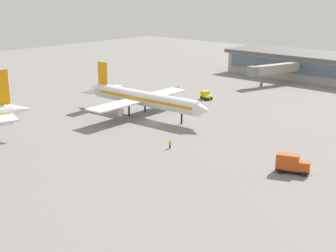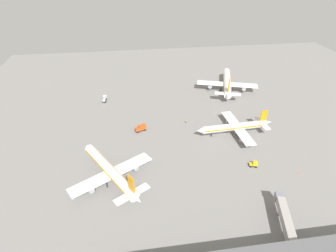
{
  "view_description": "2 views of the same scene",
  "coord_description": "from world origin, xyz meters",
  "px_view_note": "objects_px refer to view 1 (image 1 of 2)",
  "views": [
    {
      "loc": [
        -75.63,
        77.31,
        30.63
      ],
      "look_at": [
        -15.72,
        12.3,
        4.89
      ],
      "focal_mm": 51.55,
      "sensor_mm": 36.0,
      "label": 1
    },
    {
      "loc": [
        -42.17,
        -108.88,
        75.86
      ],
      "look_at": [
        -25.81,
        3.88,
        3.47
      ],
      "focal_mm": 29.15,
      "sensor_mm": 36.0,
      "label": 2
    }
  ],
  "objects_px": {
    "airplane_distant": "(143,98)",
    "catering_truck": "(292,164)",
    "baggage_tug": "(206,95)",
    "safety_cone_near_gate": "(178,87)",
    "ground_crew_worker": "(170,144)"
  },
  "relations": [
    {
      "from": "baggage_tug",
      "to": "safety_cone_near_gate",
      "type": "relative_size",
      "value": 5.99
    },
    {
      "from": "catering_truck",
      "to": "safety_cone_near_gate",
      "type": "bearing_deg",
      "value": 123.86
    },
    {
      "from": "baggage_tug",
      "to": "ground_crew_worker",
      "type": "xyz_separation_m",
      "value": [
        -21.4,
        38.32,
        -0.31
      ]
    },
    {
      "from": "baggage_tug",
      "to": "safety_cone_near_gate",
      "type": "distance_m",
      "value": 17.66
    },
    {
      "from": "ground_crew_worker",
      "to": "safety_cone_near_gate",
      "type": "height_order",
      "value": "ground_crew_worker"
    },
    {
      "from": "baggage_tug",
      "to": "airplane_distant",
      "type": "bearing_deg",
      "value": 105.26
    },
    {
      "from": "airplane_distant",
      "to": "catering_truck",
      "type": "relative_size",
      "value": 6.59
    },
    {
      "from": "airplane_distant",
      "to": "catering_truck",
      "type": "distance_m",
      "value": 46.58
    },
    {
      "from": "safety_cone_near_gate",
      "to": "ground_crew_worker",
      "type": "bearing_deg",
      "value": 129.83
    },
    {
      "from": "safety_cone_near_gate",
      "to": "catering_truck",
      "type": "bearing_deg",
      "value": 146.52
    },
    {
      "from": "ground_crew_worker",
      "to": "safety_cone_near_gate",
      "type": "bearing_deg",
      "value": 174.31
    },
    {
      "from": "airplane_distant",
      "to": "baggage_tug",
      "type": "relative_size",
      "value": 10.82
    },
    {
      "from": "ground_crew_worker",
      "to": "catering_truck",
      "type": "bearing_deg",
      "value": 54.93
    },
    {
      "from": "catering_truck",
      "to": "airplane_distant",
      "type": "bearing_deg",
      "value": 145.45
    },
    {
      "from": "airplane_distant",
      "to": "ground_crew_worker",
      "type": "distance_m",
      "value": 25.95
    }
  ]
}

